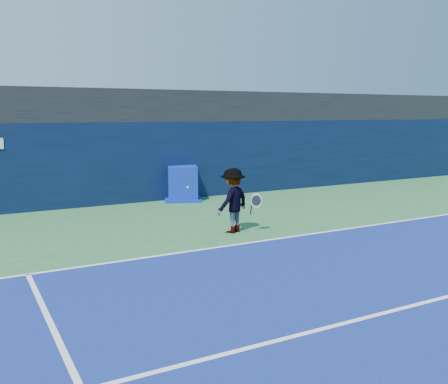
{
  "coord_description": "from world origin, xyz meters",
  "views": [
    {
      "loc": [
        -6.12,
        -7.74,
        3.35
      ],
      "look_at": [
        0.83,
        5.2,
        1.0
      ],
      "focal_mm": 40.0,
      "sensor_mm": 36.0,
      "label": 1
    }
  ],
  "objects": [
    {
      "name": "stadium_band",
      "position": [
        0.0,
        11.5,
        3.6
      ],
      "size": [
        36.0,
        3.0,
        1.2
      ],
      "primitive_type": "cube",
      "color": "black",
      "rests_on": "back_wall_assembly"
    },
    {
      "name": "ground",
      "position": [
        0.0,
        0.0,
        0.0
      ],
      "size": [
        80.0,
        80.0,
        0.0
      ],
      "primitive_type": "plane",
      "color": "#306A39",
      "rests_on": "ground"
    },
    {
      "name": "equipment_cart",
      "position": [
        1.45,
        9.73,
        0.6
      ],
      "size": [
        1.77,
        1.77,
        1.32
      ],
      "color": "#0B23A6",
      "rests_on": "ground"
    },
    {
      "name": "service_line",
      "position": [
        0.0,
        -2.0,
        0.01
      ],
      "size": [
        24.0,
        0.1,
        0.01
      ],
      "primitive_type": "cube",
      "color": "white",
      "rests_on": "ground"
    },
    {
      "name": "baseline",
      "position": [
        0.0,
        3.0,
        0.01
      ],
      "size": [
        24.0,
        0.1,
        0.01
      ],
      "primitive_type": "cube",
      "color": "white",
      "rests_on": "ground"
    },
    {
      "name": "back_wall_assembly",
      "position": [
        -0.0,
        10.5,
        1.5
      ],
      "size": [
        36.0,
        1.03,
        3.0
      ],
      "color": "black",
      "rests_on": "ground"
    },
    {
      "name": "tennis_ball",
      "position": [
        -0.15,
        5.65,
        1.16
      ],
      "size": [
        0.07,
        0.07,
        0.07
      ],
      "color": "#C5E319",
      "rests_on": "ground"
    },
    {
      "name": "tennis_player",
      "position": [
        0.61,
        4.26,
        0.91
      ],
      "size": [
        1.43,
        1.08,
        1.82
      ],
      "color": "white",
      "rests_on": "ground"
    }
  ]
}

